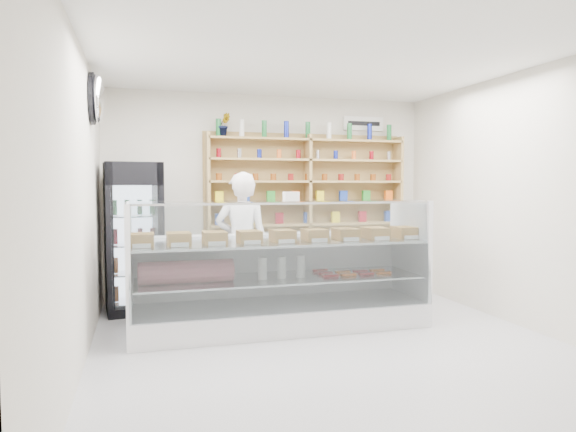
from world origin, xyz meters
name	(u,v)px	position (x,y,z in m)	size (l,w,h in m)	color
room	(335,202)	(0.00, 0.00, 1.40)	(5.00, 5.00, 5.00)	#B6B6BB
display_counter	(280,293)	(-0.31, 0.83, 0.38)	(3.19, 0.95, 1.39)	white
shop_worker	(242,243)	(-0.60, 1.52, 0.85)	(0.62, 0.41, 1.71)	silver
drinks_cooler	(134,237)	(-1.85, 1.98, 0.92)	(0.72, 0.70, 1.82)	black
wall_shelving	(308,182)	(0.50, 2.34, 1.59)	(2.84, 0.28, 1.33)	#A7864F
potted_plant	(224,125)	(-0.68, 2.34, 2.35)	(0.17, 0.14, 0.32)	#1E6626
security_mirror	(98,99)	(-2.17, 1.20, 2.45)	(0.15, 0.50, 0.50)	silver
wall_sign	(363,124)	(1.40, 2.47, 2.45)	(0.62, 0.03, 0.20)	white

